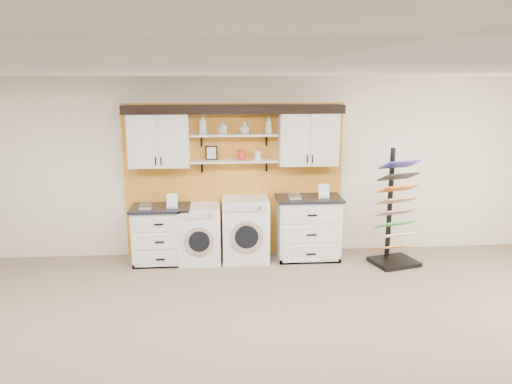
{
  "coord_description": "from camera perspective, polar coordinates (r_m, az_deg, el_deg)",
  "views": [
    {
      "loc": [
        -0.27,
        -3.73,
        2.75
      ],
      "look_at": [
        0.21,
        2.3,
        1.38
      ],
      "focal_mm": 35.0,
      "sensor_mm": 36.0,
      "label": 1
    }
  ],
  "objects": [
    {
      "name": "ceiling",
      "position": [
        3.74,
        -0.4,
        13.52
      ],
      "size": [
        10.0,
        10.0,
        0.0
      ],
      "primitive_type": "plane",
      "rotation": [
        3.14,
        0.0,
        0.0
      ],
      "color": "white",
      "rests_on": "wall_back"
    },
    {
      "name": "wall_back",
      "position": [
        7.85,
        -2.51,
        2.84
      ],
      "size": [
        10.0,
        0.0,
        10.0
      ],
      "primitive_type": "plane",
      "rotation": [
        1.57,
        0.0,
        0.0
      ],
      "color": "silver",
      "rests_on": "floor"
    },
    {
      "name": "accent_panel",
      "position": [
        7.86,
        -2.49,
        1.36
      ],
      "size": [
        3.4,
        0.07,
        2.4
      ],
      "primitive_type": "cube",
      "color": "orange",
      "rests_on": "wall_back"
    },
    {
      "name": "upper_cabinet_left",
      "position": [
        7.62,
        -11.05,
        5.96
      ],
      "size": [
        0.9,
        0.35,
        0.84
      ],
      "color": "silver",
      "rests_on": "wall_back"
    },
    {
      "name": "upper_cabinet_right",
      "position": [
        7.7,
        5.99,
        6.2
      ],
      "size": [
        0.9,
        0.35,
        0.84
      ],
      "color": "silver",
      "rests_on": "wall_back"
    },
    {
      "name": "shelf_lower",
      "position": [
        7.64,
        -2.46,
        3.54
      ],
      "size": [
        1.32,
        0.28,
        0.03
      ],
      "primitive_type": "cube",
      "color": "silver",
      "rests_on": "wall_back"
    },
    {
      "name": "shelf_upper",
      "position": [
        7.58,
        -2.49,
        6.53
      ],
      "size": [
        1.32,
        0.28,
        0.03
      ],
      "primitive_type": "cube",
      "color": "silver",
      "rests_on": "wall_back"
    },
    {
      "name": "crown_molding",
      "position": [
        7.56,
        -2.53,
        9.53
      ],
      "size": [
        3.3,
        0.41,
        0.13
      ],
      "color": "black",
      "rests_on": "wall_back"
    },
    {
      "name": "picture_frame",
      "position": [
        7.66,
        -5.11,
        4.48
      ],
      "size": [
        0.18,
        0.02,
        0.22
      ],
      "color": "black",
      "rests_on": "shelf_lower"
    },
    {
      "name": "canister_red",
      "position": [
        7.63,
        -1.72,
        4.26
      ],
      "size": [
        0.11,
        0.11,
        0.16
      ],
      "primitive_type": "cylinder",
      "color": "red",
      "rests_on": "shelf_lower"
    },
    {
      "name": "canister_cream",
      "position": [
        7.64,
        0.16,
        4.21
      ],
      "size": [
        0.1,
        0.1,
        0.14
      ],
      "primitive_type": "cylinder",
      "color": "silver",
      "rests_on": "shelf_lower"
    },
    {
      "name": "base_cabinet_left",
      "position": [
        7.77,
        -10.72,
        -4.77
      ],
      "size": [
        0.9,
        0.66,
        0.88
      ],
      "color": "silver",
      "rests_on": "floor"
    },
    {
      "name": "base_cabinet_right",
      "position": [
        7.84,
        5.96,
        -4.07
      ],
      "size": [
        1.01,
        0.66,
        0.99
      ],
      "color": "silver",
      "rests_on": "floor"
    },
    {
      "name": "washer",
      "position": [
        7.73,
        -6.43,
        -4.74
      ],
      "size": [
        0.63,
        0.71,
        0.87
      ],
      "color": "white",
      "rests_on": "floor"
    },
    {
      "name": "dryer",
      "position": [
        7.72,
        -1.24,
        -4.27
      ],
      "size": [
        0.7,
        0.71,
        0.98
      ],
      "color": "white",
      "rests_on": "floor"
    },
    {
      "name": "sample_rack",
      "position": [
        7.82,
        15.58,
        -4.08
      ],
      "size": [
        0.76,
        0.68,
        1.76
      ],
      "rotation": [
        0.0,
        0.0,
        0.27
      ],
      "color": "black",
      "rests_on": "floor"
    },
    {
      "name": "soap_bottle_a",
      "position": [
        7.56,
        -6.1,
        7.68
      ],
      "size": [
        0.15,
        0.15,
        0.29
      ],
      "primitive_type": "imported",
      "rotation": [
        0.0,
        0.0,
        1.21
      ],
      "color": "silver",
      "rests_on": "shelf_upper"
    },
    {
      "name": "soap_bottle_b",
      "position": [
        7.57,
        -3.83,
        7.35
      ],
      "size": [
        0.13,
        0.13,
        0.19
      ],
      "primitive_type": "imported",
      "rotation": [
        0.0,
        0.0,
        0.74
      ],
      "color": "silver",
      "rests_on": "shelf_upper"
    },
    {
      "name": "soap_bottle_c",
      "position": [
        7.58,
        -1.31,
        7.35
      ],
      "size": [
        0.18,
        0.18,
        0.19
      ],
      "primitive_type": "imported",
      "rotation": [
        0.0,
        0.0,
        2.81
      ],
      "color": "silver",
      "rests_on": "shelf_upper"
    },
    {
      "name": "soap_bottle_d",
      "position": [
        7.6,
        1.46,
        7.71
      ],
      "size": [
        0.15,
        0.15,
        0.27
      ],
      "primitive_type": "imported",
      "rotation": [
        0.0,
        0.0,
        0.59
      ],
      "color": "silver",
      "rests_on": "shelf_upper"
    }
  ]
}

